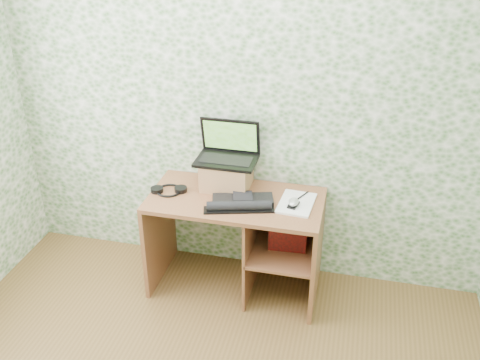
% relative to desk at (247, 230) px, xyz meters
% --- Properties ---
extents(wall_back, '(3.50, 0.00, 3.50)m').
position_rel_desk_xyz_m(wall_back, '(-0.08, 0.28, 0.82)').
color(wall_back, silver).
rests_on(wall_back, ground).
extents(desk, '(1.20, 0.60, 0.75)m').
position_rel_desk_xyz_m(desk, '(0.00, 0.00, 0.00)').
color(desk, brown).
rests_on(desk, floor).
extents(riser, '(0.33, 0.28, 0.20)m').
position_rel_desk_xyz_m(riser, '(-0.18, 0.12, 0.37)').
color(riser, '#9B6E45').
rests_on(riser, desk).
extents(laptop, '(0.42, 0.30, 0.28)m').
position_rel_desk_xyz_m(laptop, '(-0.18, 0.16, 0.53)').
color(laptop, black).
rests_on(laptop, riser).
extents(keyboard, '(0.47, 0.35, 0.07)m').
position_rel_desk_xyz_m(keyboard, '(-0.02, -0.11, 0.29)').
color(keyboard, black).
rests_on(keyboard, desk).
extents(headphones, '(0.25, 0.22, 0.03)m').
position_rel_desk_xyz_m(headphones, '(-0.56, -0.05, 0.28)').
color(headphones, black).
rests_on(headphones, desk).
extents(notepad, '(0.25, 0.33, 0.01)m').
position_rel_desk_xyz_m(notepad, '(0.34, -0.01, 0.28)').
color(notepad, white).
rests_on(notepad, desk).
extents(mouse, '(0.09, 0.12, 0.04)m').
position_rel_desk_xyz_m(mouse, '(0.33, -0.06, 0.30)').
color(mouse, silver).
rests_on(mouse, notepad).
extents(pen, '(0.08, 0.15, 0.01)m').
position_rel_desk_xyz_m(pen, '(0.36, 0.07, 0.29)').
color(pen, black).
rests_on(pen, notepad).
extents(red_box, '(0.27, 0.10, 0.31)m').
position_rel_desk_xyz_m(red_box, '(0.29, -0.03, 0.07)').
color(red_box, '#9D110E').
rests_on(red_box, desk).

